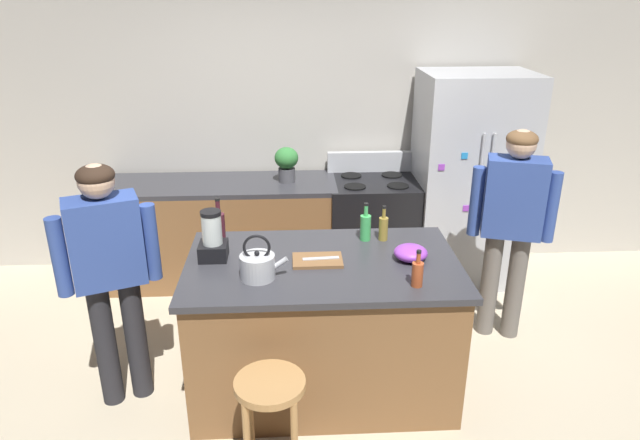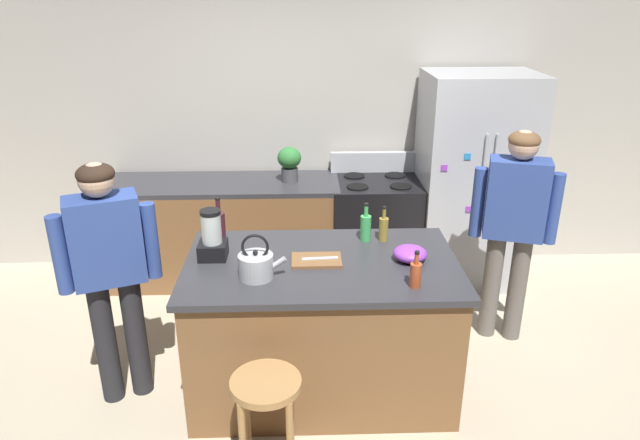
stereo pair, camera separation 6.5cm
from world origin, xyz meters
name	(u,v)px [view 1 (the left image)]	position (x,y,z in m)	size (l,w,h in m)	color
ground_plane	(322,384)	(0.00, 0.00, 0.00)	(14.00, 14.00, 0.00)	beige
back_wall	(310,120)	(0.00, 1.95, 1.35)	(8.00, 0.10, 2.70)	#BCB7AD
kitchen_island	(323,326)	(0.00, 0.00, 0.45)	(1.65, 0.99, 0.91)	brown
back_counter_run	(222,232)	(-0.80, 1.55, 0.45)	(2.00, 0.64, 0.91)	brown
refrigerator	(469,180)	(1.35, 1.50, 0.91)	(0.90, 0.73, 1.82)	#B7BABF
stove_range	(372,229)	(0.53, 1.52, 0.46)	(0.76, 0.65, 1.09)	black
person_by_island_left	(109,265)	(-1.25, -0.04, 0.94)	(0.58, 0.35, 1.55)	#26262B
person_by_sink_right	(512,217)	(1.36, 0.55, 0.95)	(0.59, 0.33, 1.57)	#66605B
bar_stool	(271,403)	(-0.31, -0.76, 0.49)	(0.36, 0.36, 0.63)	#B7844C
potted_plant	(287,162)	(-0.22, 1.55, 1.08)	(0.20, 0.20, 0.30)	#4C4C51
blender_appliance	(213,239)	(-0.66, 0.08, 1.04)	(0.17, 0.17, 0.31)	black
bottle_wine	(219,228)	(-0.64, 0.29, 1.02)	(0.08, 0.08, 0.32)	#471923
bottle_vinegar	(383,228)	(0.41, 0.30, 0.99)	(0.06, 0.06, 0.24)	olive
bottle_cooking_sauce	(417,273)	(0.50, -0.33, 0.98)	(0.06, 0.06, 0.22)	#B24C26
bottle_soda	(365,227)	(0.30, 0.31, 1.00)	(0.07, 0.07, 0.26)	#3FB259
mixing_bowl	(411,253)	(0.53, 0.00, 0.95)	(0.20, 0.20, 0.09)	purple
tea_kettle	(258,265)	(-0.38, -0.18, 0.98)	(0.28, 0.20, 0.27)	#B7BABF
cutting_board	(318,261)	(-0.03, 0.00, 0.92)	(0.30, 0.20, 0.02)	brown
chef_knife	(321,259)	(-0.01, 0.00, 0.93)	(0.22, 0.03, 0.01)	#B7BABF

